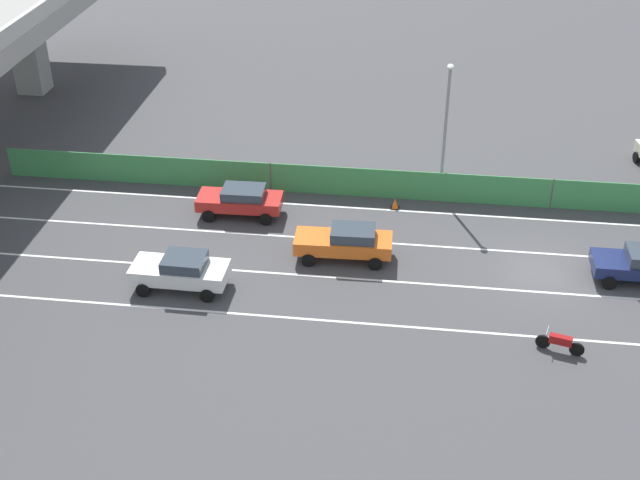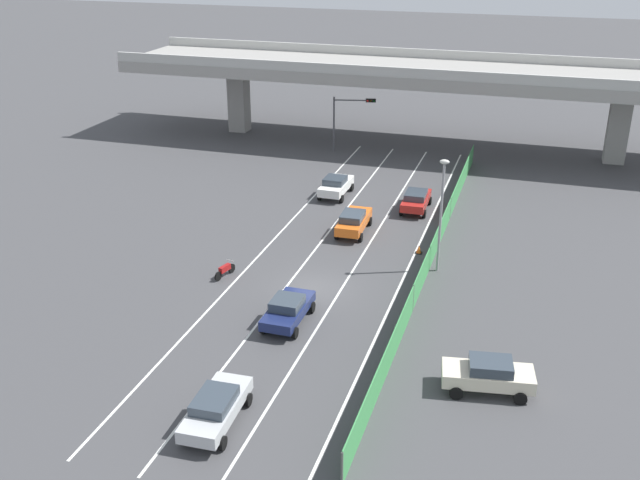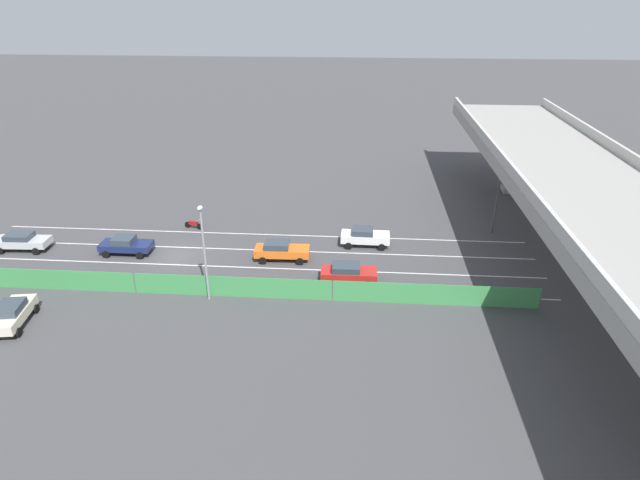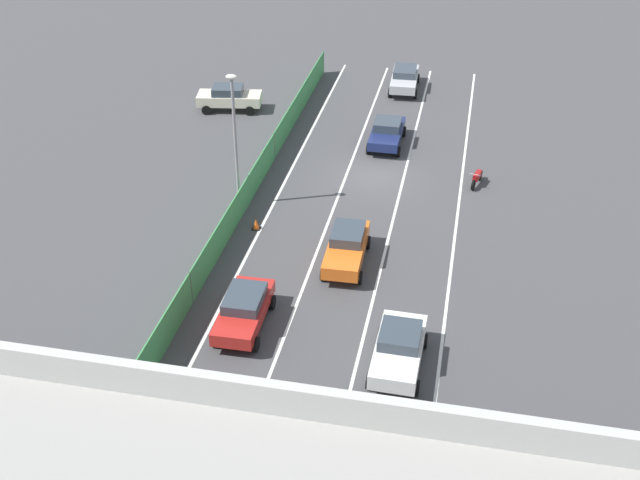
{
  "view_description": "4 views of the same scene",
  "coord_description": "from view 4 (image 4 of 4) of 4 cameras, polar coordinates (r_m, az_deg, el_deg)",
  "views": [
    {
      "loc": [
        -33.39,
        6.13,
        21.63
      ],
      "look_at": [
        -0.56,
        10.32,
        1.29
      ],
      "focal_mm": 46.86,
      "sensor_mm": 36.0,
      "label": 1
    },
    {
      "loc": [
        12.28,
        -38.03,
        20.61
      ],
      "look_at": [
        -0.86,
        4.07,
        1.42
      ],
      "focal_mm": 41.17,
      "sensor_mm": 36.0,
      "label": 2
    },
    {
      "loc": [
        40.35,
        15.58,
        20.93
      ],
      "look_at": [
        -0.36,
        12.46,
        1.78
      ],
      "focal_mm": 30.09,
      "sensor_mm": 36.0,
      "label": 3
    },
    {
      "loc": [
        -5.25,
        41.34,
        21.78
      ],
      "look_at": [
        1.1,
        10.56,
        1.98
      ],
      "focal_mm": 45.1,
      "sensor_mm": 36.0,
      "label": 4
    }
  ],
  "objects": [
    {
      "name": "lane_line_left_edge",
      "position": [
        41.16,
        9.49,
        -0.23
      ],
      "size": [
        0.14,
        48.84,
        0.01
      ],
      "primitive_type": "cube",
      "color": "silver",
      "rests_on": "ground"
    },
    {
      "name": "car_taxi_orange",
      "position": [
        38.7,
        1.91,
        -0.44
      ],
      "size": [
        2.06,
        4.65,
        1.65
      ],
      "color": "orange",
      "rests_on": "ground"
    },
    {
      "name": "green_fence",
      "position": [
        42.33,
        -5.8,
        2.38
      ],
      "size": [
        0.1,
        44.94,
        1.67
      ],
      "color": "#3D8E4C",
      "rests_on": "ground"
    },
    {
      "name": "lane_line_mid_left",
      "position": [
        41.31,
        4.91,
        0.27
      ],
      "size": [
        0.14,
        48.84,
        0.01
      ],
      "primitive_type": "cube",
      "color": "silver",
      "rests_on": "ground"
    },
    {
      "name": "car_sedan_red",
      "position": [
        34.78,
        -5.42,
        -4.89
      ],
      "size": [
        2.06,
        4.38,
        1.56
      ],
      "color": "red",
      "rests_on": "ground"
    },
    {
      "name": "street_lamp",
      "position": [
        42.26,
        -6.08,
        7.87
      ],
      "size": [
        0.6,
        0.36,
        7.44
      ],
      "color": "gray",
      "rests_on": "ground"
    },
    {
      "name": "lane_line_right_edge",
      "position": [
        42.41,
        -4.01,
        1.23
      ],
      "size": [
        0.14,
        48.84,
        0.01
      ],
      "primitive_type": "cube",
      "color": "silver",
      "rests_on": "ground"
    },
    {
      "name": "parked_sedan_cream",
      "position": [
        55.77,
        -6.47,
        10.05
      ],
      "size": [
        4.53,
        2.52,
        1.69
      ],
      "color": "beige",
      "rests_on": "ground"
    },
    {
      "name": "car_sedan_silver",
      "position": [
        59.24,
        6.02,
        11.38
      ],
      "size": [
        2.18,
        4.75,
        1.57
      ],
      "color": "#B7BABC",
      "rests_on": "ground"
    },
    {
      "name": "motorcycle",
      "position": [
        46.65,
        11.08,
        4.37
      ],
      "size": [
        0.73,
        1.91,
        0.93
      ],
      "color": "black",
      "rests_on": "ground"
    },
    {
      "name": "ground_plane",
      "position": [
        47.02,
        3.92,
        4.54
      ],
      "size": [
        300.0,
        300.0,
        0.0
      ],
      "primitive_type": "plane",
      "color": "#424244"
    },
    {
      "name": "lane_line_mid_right",
      "position": [
        41.73,
        0.39,
        0.75
      ],
      "size": [
        0.14,
        48.84,
        0.01
      ],
      "primitive_type": "cube",
      "color": "silver",
      "rests_on": "ground"
    },
    {
      "name": "car_sedan_navy",
      "position": [
        50.58,
        4.78,
        7.67
      ],
      "size": [
        2.05,
        4.39,
        1.56
      ],
      "color": "navy",
      "rests_on": "ground"
    },
    {
      "name": "traffic_cone",
      "position": [
        41.8,
        -4.56,
        1.13
      ],
      "size": [
        0.47,
        0.47,
        0.58
      ],
      "color": "orange",
      "rests_on": "ground"
    },
    {
      "name": "car_hatchback_white",
      "position": [
        32.69,
        5.61,
        -7.65
      ],
      "size": [
        2.12,
        4.34,
        1.65
      ],
      "color": "silver",
      "rests_on": "ground"
    }
  ]
}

